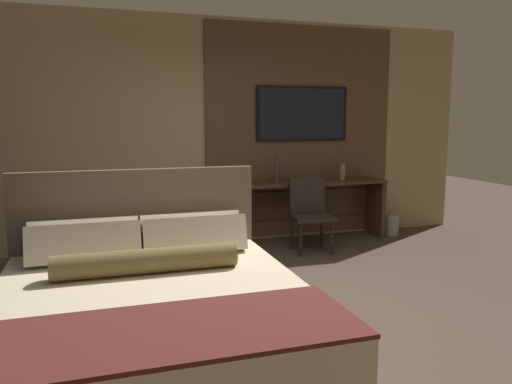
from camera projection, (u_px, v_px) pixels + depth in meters
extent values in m
plane|color=#4C3D33|center=(276.00, 318.00, 3.95)|extent=(16.00, 16.00, 0.00)
cube|color=tan|center=(205.00, 132.00, 6.19)|extent=(7.20, 0.06, 2.80)
cube|color=brown|center=(301.00, 132.00, 6.53)|extent=(2.56, 0.03, 2.70)
cube|color=#33281E|center=(155.00, 352.00, 3.14)|extent=(1.84, 2.04, 0.22)
cube|color=beige|center=(153.00, 312.00, 3.10)|extent=(1.90, 2.11, 0.31)
cube|color=#56231E|center=(168.00, 331.00, 2.43)|extent=(1.92, 0.74, 0.02)
cube|color=brown|center=(138.00, 240.00, 4.10)|extent=(1.93, 0.08, 1.16)
cube|color=beige|center=(85.00, 237.00, 3.83)|extent=(0.80, 0.23, 0.31)
cube|color=beige|center=(190.00, 230.00, 4.08)|extent=(0.80, 0.23, 0.31)
cube|color=beige|center=(84.00, 243.00, 3.64)|extent=(0.80, 0.25, 0.32)
cube|color=beige|center=(195.00, 235.00, 3.88)|extent=(0.80, 0.25, 0.32)
cylinder|color=brown|center=(147.00, 261.00, 3.37)|extent=(1.23, 0.17, 0.17)
cube|color=#422D1E|center=(308.00, 183.00, 6.39)|extent=(2.06, 0.46, 0.03)
cube|color=#422D1E|center=(233.00, 217.00, 6.14)|extent=(0.06, 0.42, 0.74)
cube|color=#422D1E|center=(375.00, 208.00, 6.74)|extent=(0.06, 0.42, 0.74)
cube|color=#422D1E|center=(301.00, 204.00, 6.63)|extent=(1.94, 0.02, 0.37)
cube|color=black|center=(302.00, 114.00, 6.47)|extent=(1.25, 0.04, 0.70)
cube|color=black|center=(303.00, 114.00, 6.45)|extent=(1.18, 0.01, 0.65)
cube|color=#28231E|center=(312.00, 217.00, 5.88)|extent=(0.52, 0.49, 0.05)
cube|color=#28231E|center=(307.00, 195.00, 6.03)|extent=(0.44, 0.15, 0.42)
cylinder|color=black|center=(300.00, 240.00, 5.70)|extent=(0.04, 0.04, 0.39)
cylinder|color=black|center=(332.00, 238.00, 5.77)|extent=(0.04, 0.04, 0.39)
cylinder|color=black|center=(292.00, 233.00, 6.04)|extent=(0.04, 0.04, 0.39)
cylinder|color=black|center=(321.00, 231.00, 6.12)|extent=(0.04, 0.04, 0.39)
cone|color=#333338|center=(277.00, 164.00, 6.18)|extent=(0.09, 0.09, 0.48)
cylinder|color=#846647|center=(343.00, 172.00, 6.50)|extent=(0.07, 0.07, 0.21)
cube|color=navy|center=(301.00, 180.00, 6.41)|extent=(0.23, 0.17, 0.03)
cylinder|color=gray|center=(391.00, 225.00, 6.79)|extent=(0.22, 0.22, 0.28)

